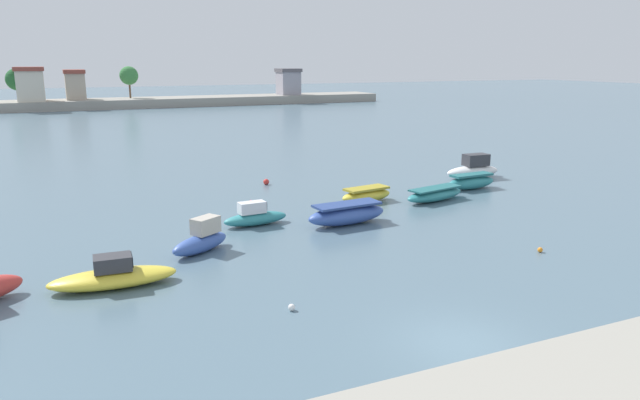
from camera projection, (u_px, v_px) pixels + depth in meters
ground_plane at (461, 343)px, 19.21m from camera, size 400.00×400.00×0.00m
moored_boat_1 at (113, 276)px, 23.90m from camera, size 5.11×1.99×1.31m
moored_boat_2 at (201, 240)px, 28.24m from camera, size 3.46×2.73×1.64m
moored_boat_3 at (255, 217)px, 32.82m from camera, size 3.76×1.42×1.34m
moored_boat_4 at (347, 214)px, 32.99m from camera, size 4.93×2.00×1.20m
moored_boat_5 at (366, 195)px, 38.22m from camera, size 3.87×1.97×0.95m
moored_boat_6 at (435, 194)px, 38.49m from camera, size 4.98×2.38×0.89m
moored_boat_7 at (471, 182)px, 41.97m from camera, size 4.06×1.42×1.10m
moored_boat_8 at (473, 169)px, 46.06m from camera, size 4.66×1.69×1.84m
mooring_buoy_0 at (540, 250)px, 28.24m from camera, size 0.25×0.25×0.25m
mooring_buoy_1 at (292, 307)px, 21.67m from camera, size 0.26×0.26×0.26m
mooring_buoy_2 at (266, 182)px, 43.51m from camera, size 0.44×0.44×0.44m
mooring_buoy_3 at (251, 202)px, 37.60m from camera, size 0.29×0.29×0.29m
distant_shoreline at (109, 98)px, 112.29m from camera, size 108.37×9.69×8.67m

